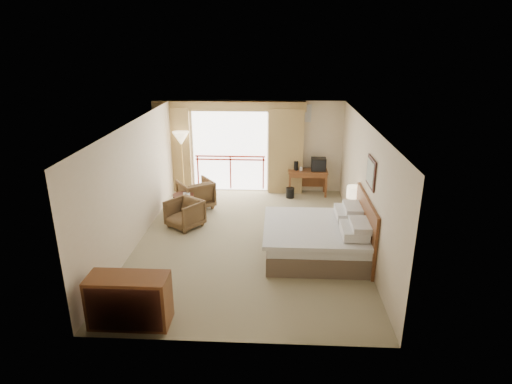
# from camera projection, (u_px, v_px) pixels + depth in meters

# --- Properties ---
(floor) EXTENTS (7.00, 7.00, 0.00)m
(floor) POSITION_uv_depth(u_px,v_px,m) (249.00, 240.00, 9.79)
(floor) COLOR #887E5C
(floor) RESTS_ON ground
(ceiling) EXTENTS (7.00, 7.00, 0.00)m
(ceiling) POSITION_uv_depth(u_px,v_px,m) (249.00, 123.00, 8.88)
(ceiling) COLOR white
(ceiling) RESTS_ON wall_back
(wall_back) EXTENTS (5.00, 0.00, 5.00)m
(wall_back) POSITION_uv_depth(u_px,v_px,m) (257.00, 147.00, 12.62)
(wall_back) COLOR beige
(wall_back) RESTS_ON ground
(wall_front) EXTENTS (5.00, 0.00, 5.00)m
(wall_front) POSITION_uv_depth(u_px,v_px,m) (232.00, 264.00, 6.05)
(wall_front) COLOR beige
(wall_front) RESTS_ON ground
(wall_left) EXTENTS (0.00, 7.00, 7.00)m
(wall_left) POSITION_uv_depth(u_px,v_px,m) (137.00, 183.00, 9.46)
(wall_left) COLOR beige
(wall_left) RESTS_ON ground
(wall_right) EXTENTS (0.00, 7.00, 7.00)m
(wall_right) POSITION_uv_depth(u_px,v_px,m) (365.00, 187.00, 9.21)
(wall_right) COLOR beige
(wall_right) RESTS_ON ground
(balcony_door) EXTENTS (2.40, 0.00, 2.40)m
(balcony_door) POSITION_uv_depth(u_px,v_px,m) (230.00, 151.00, 12.70)
(balcony_door) COLOR white
(balcony_door) RESTS_ON wall_back
(balcony_railing) EXTENTS (2.09, 0.03, 1.02)m
(balcony_railing) POSITION_uv_depth(u_px,v_px,m) (230.00, 164.00, 12.81)
(balcony_railing) COLOR #A8230E
(balcony_railing) RESTS_ON wall_back
(curtain_left) EXTENTS (1.00, 0.26, 2.50)m
(curtain_left) POSITION_uv_depth(u_px,v_px,m) (174.00, 150.00, 12.64)
(curtain_left) COLOR olive
(curtain_left) RESTS_ON wall_back
(curtain_right) EXTENTS (1.00, 0.26, 2.50)m
(curtain_right) POSITION_uv_depth(u_px,v_px,m) (286.00, 151.00, 12.48)
(curtain_right) COLOR olive
(curtain_right) RESTS_ON wall_back
(valance) EXTENTS (4.40, 0.22, 0.28)m
(valance) POSITION_uv_depth(u_px,v_px,m) (229.00, 106.00, 12.14)
(valance) COLOR olive
(valance) RESTS_ON wall_back
(hvac_vent) EXTENTS (0.50, 0.04, 0.50)m
(hvac_vent) POSITION_uv_depth(u_px,v_px,m) (302.00, 113.00, 12.19)
(hvac_vent) COLOR silver
(hvac_vent) RESTS_ON wall_back
(bed) EXTENTS (2.13, 2.06, 0.97)m
(bed) POSITION_uv_depth(u_px,v_px,m) (318.00, 238.00, 9.03)
(bed) COLOR brown
(bed) RESTS_ON floor
(headboard) EXTENTS (0.06, 2.10, 1.30)m
(headboard) POSITION_uv_depth(u_px,v_px,m) (365.00, 228.00, 8.89)
(headboard) COLOR #5C301A
(headboard) RESTS_ON wall_right
(framed_art) EXTENTS (0.04, 0.72, 0.60)m
(framed_art) POSITION_uv_depth(u_px,v_px,m) (371.00, 173.00, 8.48)
(framed_art) COLOR black
(framed_art) RESTS_ON wall_right
(nightstand) EXTENTS (0.39, 0.46, 0.55)m
(nightstand) POSITION_uv_depth(u_px,v_px,m) (352.00, 222.00, 10.09)
(nightstand) COLOR #5C301A
(nightstand) RESTS_ON floor
(table_lamp) EXTENTS (0.33, 0.33, 0.58)m
(table_lamp) POSITION_uv_depth(u_px,v_px,m) (354.00, 193.00, 9.89)
(table_lamp) COLOR tan
(table_lamp) RESTS_ON nightstand
(phone) EXTENTS (0.19, 0.16, 0.07)m
(phone) POSITION_uv_depth(u_px,v_px,m) (352.00, 212.00, 9.84)
(phone) COLOR black
(phone) RESTS_ON nightstand
(desk) EXTENTS (1.14, 0.55, 0.74)m
(desk) POSITION_uv_depth(u_px,v_px,m) (308.00, 175.00, 12.54)
(desk) COLOR #5C301A
(desk) RESTS_ON floor
(tv) EXTENTS (0.41, 0.33, 0.38)m
(tv) POSITION_uv_depth(u_px,v_px,m) (319.00, 164.00, 12.36)
(tv) COLOR black
(tv) RESTS_ON desk
(coffee_maker) EXTENTS (0.14, 0.14, 0.27)m
(coffee_maker) POSITION_uv_depth(u_px,v_px,m) (296.00, 166.00, 12.41)
(coffee_maker) COLOR black
(coffee_maker) RESTS_ON desk
(cup) EXTENTS (0.08, 0.08, 0.11)m
(cup) POSITION_uv_depth(u_px,v_px,m) (301.00, 169.00, 12.39)
(cup) COLOR white
(cup) RESTS_ON desk
(wastebasket) EXTENTS (0.30, 0.30, 0.30)m
(wastebasket) POSITION_uv_depth(u_px,v_px,m) (290.00, 193.00, 12.37)
(wastebasket) COLOR black
(wastebasket) RESTS_ON floor
(armchair_far) EXTENTS (1.17, 1.17, 0.78)m
(armchair_far) POSITION_uv_depth(u_px,v_px,m) (196.00, 207.00, 11.73)
(armchair_far) COLOR #4D3620
(armchair_far) RESTS_ON floor
(armchair_near) EXTENTS (1.04, 1.05, 0.69)m
(armchair_near) POSITION_uv_depth(u_px,v_px,m) (185.00, 227.00, 10.51)
(armchair_near) COLOR #4D3620
(armchair_near) RESTS_ON floor
(side_table) EXTENTS (0.54, 0.54, 0.59)m
(side_table) POSITION_uv_depth(u_px,v_px,m) (184.00, 202.00, 10.99)
(side_table) COLOR black
(side_table) RESTS_ON floor
(book) EXTENTS (0.22, 0.26, 0.02)m
(book) POSITION_uv_depth(u_px,v_px,m) (183.00, 195.00, 10.93)
(book) COLOR white
(book) RESTS_ON side_table
(floor_lamp) EXTENTS (0.48, 0.48, 1.86)m
(floor_lamp) POSITION_uv_depth(u_px,v_px,m) (181.00, 141.00, 12.20)
(floor_lamp) COLOR tan
(floor_lamp) RESTS_ON floor
(dresser) EXTENTS (1.28, 0.54, 0.85)m
(dresser) POSITION_uv_depth(u_px,v_px,m) (129.00, 300.00, 6.80)
(dresser) COLOR #5C301A
(dresser) RESTS_ON floor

